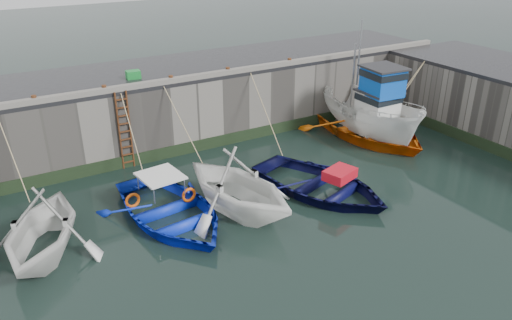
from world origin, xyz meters
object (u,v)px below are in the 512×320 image
boat_far_orange (367,126)px  bollard_b (104,89)px  fish_crate (133,75)px  bollard_a (34,99)px  boat_near_blacktrim (238,210)px  ladder (125,131)px  boat_near_blue (171,219)px  bollard_e (289,61)px  boat_near_white (46,252)px  bollard_c (171,79)px  boat_far_white (371,115)px  boat_near_navy (320,192)px  bollard_d (228,70)px

boat_far_orange → bollard_b: (-11.17, 2.63, 2.85)m
fish_crate → bollard_a: size_ratio=2.02×
boat_near_blacktrim → bollard_b: bearing=101.4°
ladder → boat_near_blue: ladder is taller
boat_far_orange → bollard_e: 4.71m
boat_near_blacktrim → fish_crate: size_ratio=8.63×
boat_near_white → boat_far_orange: boat_far_orange is taller
ladder → boat_far_orange: bearing=-12.2°
ladder → fish_crate: size_ratio=5.66×
boat_far_orange → fish_crate: (-9.60, 3.97, 2.87)m
fish_crate → bollard_c: size_ratio=2.02×
boat_far_white → boat_far_orange: size_ratio=0.98×
ladder → fish_crate: 2.63m
boat_far_orange → fish_crate: bearing=157.7°
boat_near_blacktrim → bollard_e: 8.74m
boat_near_navy → bollard_b: size_ratio=19.56×
ladder → bollard_a: (-3.00, 0.34, 1.71)m
boat_far_white → bollard_e: size_ratio=23.89×
ladder → boat_far_white: boat_far_white is taller
bollard_a → boat_near_blacktrim: bearing=-47.4°
boat_far_orange → bollard_e: bearing=135.5°
bollard_d → bollard_e: 3.20m
boat_near_white → boat_near_navy: size_ratio=0.81×
boat_far_white → bollard_e: (-2.69, 2.80, 2.24)m
boat_near_white → bollard_c: 8.51m
boat_near_navy → boat_far_orange: size_ratio=0.81×
boat_near_navy → bollard_c: bearing=100.9°
boat_far_orange → boat_near_navy: bearing=-147.4°
ladder → boat_near_blue: size_ratio=0.58×
boat_far_white → bollard_a: size_ratio=23.89×
bollard_c → bollard_b: bearing=180.0°
boat_far_white → bollard_b: 11.75m
boat_far_white → bollard_a: 14.15m
boat_near_blue → bollard_b: 5.96m
boat_near_white → bollard_e: size_ratio=15.86×
boat_near_blue → boat_near_navy: bearing=-17.0°
fish_crate → bollard_d: fish_crate is taller
bollard_c → bollard_a: bearing=180.0°
bollard_a → boat_near_blue: bearing=-59.2°
bollard_a → bollard_d: same height
bollard_c → fish_crate: bearing=130.4°
boat_near_navy → bollard_d: size_ratio=19.56×
boat_far_orange → bollard_d: (-5.87, 2.63, 2.85)m
ladder → bollard_b: (-0.50, 0.34, 1.71)m
bollard_b → bollard_e: (8.50, 0.00, 0.00)m
bollard_c → bollard_d: 2.60m
boat_far_white → bollard_b: size_ratio=23.89×
ladder → boat_near_blacktrim: ladder is taller
boat_near_white → bollard_a: bollard_a is taller
bollard_c → bollard_d: same height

